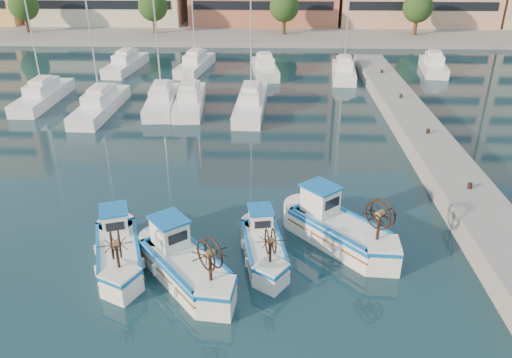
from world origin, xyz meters
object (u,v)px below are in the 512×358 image
(fishing_boat_d, at_px, (338,227))
(fishing_boat_c, at_px, (264,245))
(fishing_boat_a, at_px, (118,249))
(fishing_boat_b, at_px, (184,262))

(fishing_boat_d, bearing_deg, fishing_boat_c, 159.43)
(fishing_boat_a, relative_size, fishing_boat_d, 0.91)
(fishing_boat_a, xyz_separation_m, fishing_boat_c, (6.40, 0.65, -0.07))
(fishing_boat_c, distance_m, fishing_boat_d, 3.71)
(fishing_boat_b, relative_size, fishing_boat_d, 0.97)
(fishing_boat_b, height_order, fishing_boat_c, fishing_boat_b)
(fishing_boat_a, bearing_deg, fishing_boat_d, -7.11)
(fishing_boat_b, relative_size, fishing_boat_c, 1.17)
(fishing_boat_d, bearing_deg, fishing_boat_a, 149.70)
(fishing_boat_b, height_order, fishing_boat_d, fishing_boat_d)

